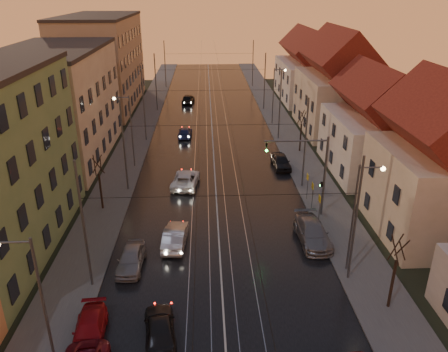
{
  "coord_description": "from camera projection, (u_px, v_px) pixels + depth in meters",
  "views": [
    {
      "loc": [
        -0.88,
        -15.1,
        18.25
      ],
      "look_at": [
        0.7,
        21.22,
        2.53
      ],
      "focal_mm": 35.0,
      "sensor_mm": 36.0,
      "label": 1
    }
  ],
  "objects": [
    {
      "name": "road",
      "position": [
        213.0,
        137.0,
        57.79
      ],
      "size": [
        16.0,
        120.0,
        0.04
      ],
      "primitive_type": "cube",
      "color": "black",
      "rests_on": "ground"
    },
    {
      "name": "sidewalk_left",
      "position": [
        137.0,
        138.0,
        57.37
      ],
      "size": [
        4.0,
        120.0,
        0.15
      ],
      "primitive_type": "cube",
      "color": "#4C4C4C",
      "rests_on": "ground"
    },
    {
      "name": "sidewalk_right",
      "position": [
        287.0,
        136.0,
        58.17
      ],
      "size": [
        4.0,
        120.0,
        0.15
      ],
      "primitive_type": "cube",
      "color": "#4C4C4C",
      "rests_on": "ground"
    },
    {
      "name": "tram_rail_0",
      "position": [
        196.0,
        137.0,
        57.69
      ],
      "size": [
        0.06,
        120.0,
        0.03
      ],
      "primitive_type": "cube",
      "color": "gray",
      "rests_on": "road"
    },
    {
      "name": "tram_rail_1",
      "position": [
        207.0,
        137.0,
        57.75
      ],
      "size": [
        0.06,
        120.0,
        0.03
      ],
      "primitive_type": "cube",
      "color": "gray",
      "rests_on": "road"
    },
    {
      "name": "tram_rail_2",
      "position": [
        218.0,
        137.0,
        57.81
      ],
      "size": [
        0.06,
        120.0,
        0.03
      ],
      "primitive_type": "cube",
      "color": "gray",
      "rests_on": "road"
    },
    {
      "name": "tram_rail_3",
      "position": [
        229.0,
        137.0,
        57.87
      ],
      "size": [
        0.06,
        120.0,
        0.03
      ],
      "primitive_type": "cube",
      "color": "gray",
      "rests_on": "road"
    },
    {
      "name": "apartment_left_2",
      "position": [
        58.0,
        106.0,
        49.22
      ],
      "size": [
        10.0,
        20.0,
        12.0
      ],
      "primitive_type": "cube",
      "color": "tan",
      "rests_on": "ground"
    },
    {
      "name": "apartment_left_3",
      "position": [
        102.0,
        63.0,
        70.83
      ],
      "size": [
        10.0,
        24.0,
        14.0
      ],
      "primitive_type": "cube",
      "color": "#937C5E",
      "rests_on": "ground"
    },
    {
      "name": "house_right_1",
      "position": [
        440.0,
        170.0,
        33.39
      ],
      "size": [
        8.67,
        10.2,
        10.8
      ],
      "color": "#BAAD8F",
      "rests_on": "ground"
    },
    {
      "name": "house_right_2",
      "position": [
        377.0,
        129.0,
        45.64
      ],
      "size": [
        9.18,
        12.24,
        9.2
      ],
      "color": "beige",
      "rests_on": "ground"
    },
    {
      "name": "house_right_3",
      "position": [
        337.0,
        88.0,
        58.93
      ],
      "size": [
        9.18,
        14.28,
        11.5
      ],
      "color": "#BAAD8F",
      "rests_on": "ground"
    },
    {
      "name": "house_right_4",
      "position": [
        308.0,
        70.0,
        75.74
      ],
      "size": [
        9.18,
        16.32,
        10.0
      ],
      "color": "beige",
      "rests_on": "ground"
    },
    {
      "name": "catenary_pole_l_1",
      "position": [
        84.0,
        227.0,
        27.24
      ],
      "size": [
        0.16,
        0.16,
        9.0
      ],
      "primitive_type": "cylinder",
      "color": "#595B60",
      "rests_on": "ground"
    },
    {
      "name": "catenary_pole_r_1",
      "position": [
        355.0,
        221.0,
        27.93
      ],
      "size": [
        0.16,
        0.16,
        9.0
      ],
      "primitive_type": "cylinder",
      "color": "#595B60",
      "rests_on": "ground"
    },
    {
      "name": "catenary_pole_l_2",
      "position": [
        124.0,
        147.0,
        41.0
      ],
      "size": [
        0.16,
        0.16,
        9.0
      ],
      "primitive_type": "cylinder",
      "color": "#595B60",
      "rests_on": "ground"
    },
    {
      "name": "catenary_pole_r_2",
      "position": [
        305.0,
        144.0,
        41.69
      ],
      "size": [
        0.16,
        0.16,
        9.0
      ],
      "primitive_type": "cylinder",
      "color": "#595B60",
      "rests_on": "ground"
    },
    {
      "name": "catenary_pole_l_3",
      "position": [
        144.0,
        107.0,
        54.75
      ],
      "size": [
        0.16,
        0.16,
        9.0
      ],
      "primitive_type": "cylinder",
      "color": "#595B60",
      "rests_on": "ground"
    },
    {
      "name": "catenary_pole_r_3",
      "position": [
        280.0,
        105.0,
        55.44
      ],
      "size": [
        0.16,
        0.16,
        9.0
      ],
      "primitive_type": "cylinder",
      "color": "#595B60",
      "rests_on": "ground"
    },
    {
      "name": "catenary_pole_l_4",
      "position": [
        156.0,
        83.0,
        68.51
      ],
      "size": [
        0.16,
        0.16,
        9.0
      ],
      "primitive_type": "cylinder",
      "color": "#595B60",
      "rests_on": "ground"
    },
    {
      "name": "catenary_pole_r_4",
      "position": [
        265.0,
        82.0,
        69.2
      ],
      "size": [
        0.16,
        0.16,
        9.0
      ],
      "primitive_type": "cylinder",
      "color": "#595B60",
      "rests_on": "ground"
    },
    {
      "name": "catenary_pole_l_5",
      "position": [
        165.0,
        64.0,
        85.01
      ],
      "size": [
        0.16,
        0.16,
        9.0
      ],
      "primitive_type": "cylinder",
      "color": "#595B60",
      "rests_on": "ground"
    },
    {
      "name": "catenary_pole_r_5",
      "position": [
        253.0,
        64.0,
        85.7
      ],
      "size": [
        0.16,
        0.16,
        9.0
      ],
      "primitive_type": "cylinder",
      "color": "#595B60",
      "rests_on": "ground"
    },
    {
      "name": "street_lamp_0",
      "position": [
        35.0,
        295.0,
        20.65
      ],
      "size": [
        1.75,
        0.32,
        8.0
      ],
      "color": "#595B60",
      "rests_on": "ground"
    },
    {
      "name": "street_lamp_1",
      "position": [
        359.0,
        208.0,
        28.72
      ],
      "size": [
        1.75,
        0.32,
        8.0
      ],
      "color": "#595B60",
      "rests_on": "ground"
    },
    {
      "name": "street_lamp_2",
      "position": [
        128.0,
        125.0,
        46.33
      ],
      "size": [
        1.75,
        0.32,
        8.0
      ],
      "color": "#595B60",
      "rests_on": "ground"
    },
    {
      "name": "street_lamp_3",
      "position": [
        276.0,
        90.0,
        61.73
      ],
      "size": [
        1.75,
        0.32,
        8.0
      ],
      "color": "#595B60",
      "rests_on": "ground"
    },
    {
      "name": "traffic_light_mast",
      "position": [
        314.0,
        167.0,
        36.12
      ],
      "size": [
        5.3,
        0.32,
        7.2
      ],
      "color": "#595B60",
      "rests_on": "ground"
    },
    {
      "name": "bare_tree_0",
      "position": [
        100.0,
        184.0,
        38.07
      ],
      "size": [
        1.09,
        1.09,
        5.11
      ],
      "color": "black",
      "rests_on": "ground"
    },
    {
      "name": "bare_tree_1",
      "position": [
        394.0,
        275.0,
        26.05
      ],
      "size": [
        1.09,
        1.09,
        5.11
      ],
      "color": "black",
      "rests_on": "ground"
    },
    {
      "name": "bare_tree_2",
      "position": [
        301.0,
        132.0,
        51.73
      ],
      "size": [
        1.09,
        1.09,
        5.11
      ],
      "color": "black",
      "rests_on": "ground"
    },
    {
      "name": "driving_car_0",
      "position": [
        160.0,
        328.0,
        24.42
      ],
      "size": [
        2.28,
        4.45,
        1.45
      ],
      "primitive_type": "imported",
      "rotation": [
        0.0,
        0.0,
        3.28
      ],
      "color": "black",
      "rests_on": "ground"
    },
    {
      "name": "driving_car_1",
      "position": [
        175.0,
        236.0,
        33.41
      ],
      "size": [
        1.94,
        4.69,
        1.51
      ],
      "primitive_type": "imported",
      "rotation": [
        0.0,
        0.0,
        3.07
      ],
      "color": "#9FA0A4",
      "rests_on": "ground"
    },
    {
      "name": "driving_car_2",
      "position": [
        186.0,
        179.0,
        43.41
      ],
      "size": [
        3.01,
        5.43,
        1.44
      ],
      "primitive_type": "imported",
      "rotation": [
        0.0,
        0.0,
        3.02
      ],
      "color": "white",
      "rests_on": "ground"
    },
    {
      "name": "driving_car_3",
      "position": [
        185.0,
        132.0,
        57.85
      ],
      "size": [
        1.85,
        4.24,
        1.21
      ],
      "primitive_type": "imported",
      "rotation": [
        0.0,
        0.0,
        3.11
      ],
      "color": "#1A2250",
      "rests_on": "ground"
    },
    {
      "name": "driving_car_4",
      "position": [
        188.0,
        99.0,
        74.52
      ],
      "size": [
        2.34,
        4.73,
        1.55
      ],
      "primitive_type": "imported",
      "rotation": [
        0.0,
        0.0,
        3.03
      ],
      "color": "black",
      "rests_on": "ground"
    },
    {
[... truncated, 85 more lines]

